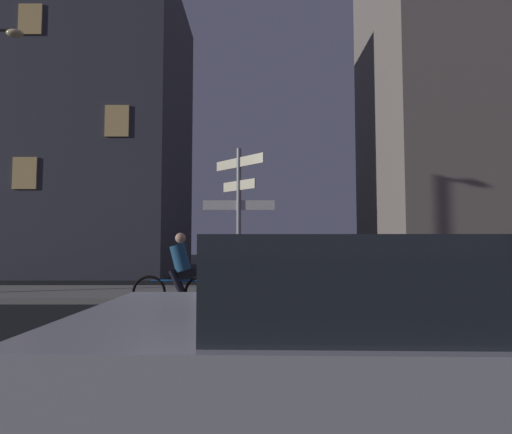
# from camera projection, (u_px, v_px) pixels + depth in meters

# --- Properties ---
(ground_plane) EXTENTS (80.00, 80.00, 0.00)m
(ground_plane) POSITION_uv_depth(u_px,v_px,m) (226.00, 366.00, 4.60)
(ground_plane) COLOR black
(sidewalk_kerb) EXTENTS (40.00, 2.73, 0.14)m
(sidewalk_kerb) POSITION_uv_depth(u_px,v_px,m) (244.00, 294.00, 10.47)
(sidewalk_kerb) COLOR gray
(sidewalk_kerb) RESTS_ON ground_plane
(signpost) EXTENTS (1.79, 1.23, 3.62)m
(signpost) POSITION_uv_depth(u_px,v_px,m) (240.00, 206.00, 9.98)
(signpost) COLOR gray
(signpost) RESTS_ON sidewalk_kerb
(car_far_trailing) EXTENTS (4.16, 2.00, 1.45)m
(car_far_trailing) POSITION_uv_depth(u_px,v_px,m) (442.00, 360.00, 2.16)
(car_far_trailing) COLOR #B7B7BC
(car_far_trailing) RESTS_ON ground_plane
(car_far_oncoming) EXTENTS (4.23, 2.19, 1.43)m
(car_far_oncoming) POSITION_uv_depth(u_px,v_px,m) (425.00, 278.00, 7.03)
(car_far_oncoming) COLOR maroon
(car_far_oncoming) RESTS_ON ground_plane
(cyclist) EXTENTS (1.82, 0.33, 1.61)m
(cyclist) POSITION_uv_depth(u_px,v_px,m) (179.00, 274.00, 8.40)
(cyclist) COLOR black
(cyclist) RESTS_ON ground_plane
(building_left_block) EXTENTS (13.60, 7.13, 12.90)m
(building_left_block) POSITION_uv_depth(u_px,v_px,m) (35.00, 134.00, 18.68)
(building_left_block) COLOR #383842
(building_left_block) RESTS_ON ground_plane
(building_right_block) EXTENTS (11.55, 6.92, 16.37)m
(building_right_block) POSITION_uv_depth(u_px,v_px,m) (505.00, 89.00, 17.79)
(building_right_block) COLOR slate
(building_right_block) RESTS_ON ground_plane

